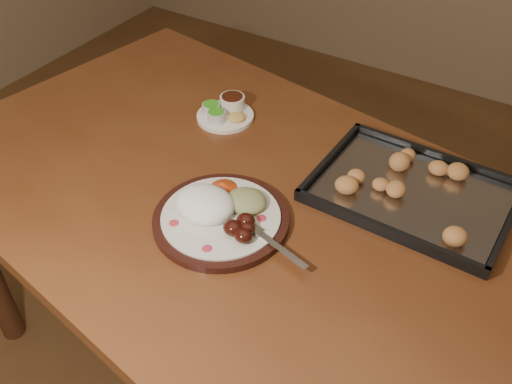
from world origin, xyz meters
The scene contains 5 objects.
ground centered at (0.00, 0.00, 0.00)m, with size 4.00×4.00×0.00m, color brown.
dining_table centered at (0.02, -0.02, 0.65)m, with size 1.63×1.15×0.75m.
dinner_plate centered at (0.03, -0.11, 0.77)m, with size 0.36×0.28×0.07m.
condiment_saucer centered at (-0.18, 0.21, 0.77)m, with size 0.15×0.15×0.05m.
baking_tray centered at (0.35, 0.17, 0.76)m, with size 0.43×0.32×0.04m.
Camera 1 is at (0.55, -0.81, 1.58)m, focal length 40.00 mm.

